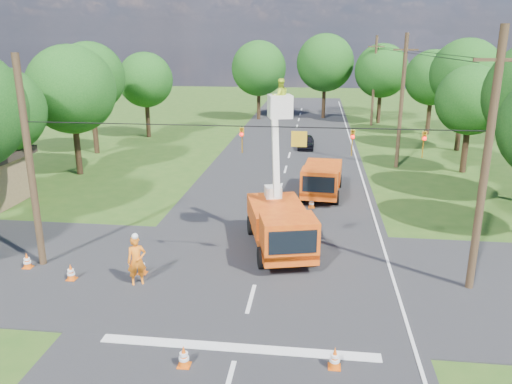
# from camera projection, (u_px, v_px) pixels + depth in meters

# --- Properties ---
(ground) EXTENTS (140.00, 140.00, 0.00)m
(ground) POSITION_uv_depth(u_px,v_px,m) (285.00, 170.00, 37.95)
(ground) COLOR #294E17
(ground) RESTS_ON ground
(road_main) EXTENTS (12.00, 100.00, 0.06)m
(road_main) POSITION_uv_depth(u_px,v_px,m) (285.00, 170.00, 37.95)
(road_main) COLOR black
(road_main) RESTS_ON ground
(road_cross) EXTENTS (56.00, 10.00, 0.07)m
(road_cross) POSITION_uv_depth(u_px,v_px,m) (257.00, 276.00, 20.86)
(road_cross) COLOR black
(road_cross) RESTS_ON ground
(stop_bar) EXTENTS (9.00, 0.45, 0.02)m
(stop_bar) POSITION_uv_depth(u_px,v_px,m) (238.00, 349.00, 15.92)
(stop_bar) COLOR silver
(stop_bar) RESTS_ON ground
(edge_line) EXTENTS (0.12, 90.00, 0.02)m
(edge_line) POSITION_uv_depth(u_px,v_px,m) (360.00, 172.00, 37.30)
(edge_line) COLOR silver
(edge_line) RESTS_ON ground
(bucket_truck) EXTENTS (3.77, 6.66, 7.87)m
(bucket_truck) POSITION_uv_depth(u_px,v_px,m) (280.00, 217.00, 22.97)
(bucket_truck) COLOR orange
(bucket_truck) RESTS_ON ground
(second_truck) EXTENTS (2.70, 6.02, 2.19)m
(second_truck) POSITION_uv_depth(u_px,v_px,m) (322.00, 179.00, 31.27)
(second_truck) COLOR orange
(second_truck) RESTS_ON ground
(ground_worker) EXTENTS (0.89, 0.77, 2.06)m
(ground_worker) POSITION_uv_depth(u_px,v_px,m) (137.00, 261.00, 19.86)
(ground_worker) COLOR orange
(ground_worker) RESTS_ON ground
(distant_car) EXTENTS (1.47, 3.61, 1.23)m
(distant_car) POSITION_uv_depth(u_px,v_px,m) (306.00, 142.00, 45.31)
(distant_car) COLOR black
(distant_car) RESTS_ON ground
(traffic_cone_0) EXTENTS (0.38, 0.38, 0.71)m
(traffic_cone_0) POSITION_uv_depth(u_px,v_px,m) (184.00, 356.00, 14.96)
(traffic_cone_0) COLOR #DE540B
(traffic_cone_0) RESTS_ON ground
(traffic_cone_1) EXTENTS (0.38, 0.38, 0.71)m
(traffic_cone_1) POSITION_uv_depth(u_px,v_px,m) (335.00, 358.00, 14.89)
(traffic_cone_1) COLOR #DE540B
(traffic_cone_1) RESTS_ON ground
(traffic_cone_2) EXTENTS (0.38, 0.38, 0.71)m
(traffic_cone_2) POSITION_uv_depth(u_px,v_px,m) (312.00, 231.00, 24.84)
(traffic_cone_2) COLOR #DE540B
(traffic_cone_2) RESTS_ON ground
(traffic_cone_3) EXTENTS (0.38, 0.38, 0.71)m
(traffic_cone_3) POSITION_uv_depth(u_px,v_px,m) (312.00, 202.00, 29.21)
(traffic_cone_3) COLOR #DE540B
(traffic_cone_3) RESTS_ON ground
(traffic_cone_4) EXTENTS (0.38, 0.38, 0.71)m
(traffic_cone_4) POSITION_uv_depth(u_px,v_px,m) (142.00, 266.00, 20.93)
(traffic_cone_4) COLOR #DE540B
(traffic_cone_4) RESTS_ON ground
(traffic_cone_5) EXTENTS (0.38, 0.38, 0.71)m
(traffic_cone_5) POSITION_uv_depth(u_px,v_px,m) (71.00, 272.00, 20.40)
(traffic_cone_5) COLOR #DE540B
(traffic_cone_5) RESTS_ON ground
(traffic_cone_6) EXTENTS (0.38, 0.38, 0.71)m
(traffic_cone_6) POSITION_uv_depth(u_px,v_px,m) (27.00, 261.00, 21.46)
(traffic_cone_6) COLOR #DE540B
(traffic_cone_6) RESTS_ON ground
(traffic_cone_7) EXTENTS (0.38, 0.38, 0.71)m
(traffic_cone_7) POSITION_uv_depth(u_px,v_px,m) (333.00, 178.00, 34.42)
(traffic_cone_7) COLOR #DE540B
(traffic_cone_7) RESTS_ON ground
(pole_right_near) EXTENTS (1.80, 0.30, 10.00)m
(pole_right_near) POSITION_uv_depth(u_px,v_px,m) (486.00, 163.00, 18.38)
(pole_right_near) COLOR #4C3823
(pole_right_near) RESTS_ON ground
(pole_right_mid) EXTENTS (1.80, 0.30, 10.00)m
(pole_right_mid) POSITION_uv_depth(u_px,v_px,m) (402.00, 101.00, 37.37)
(pole_right_mid) COLOR #4C3823
(pole_right_mid) RESTS_ON ground
(pole_right_far) EXTENTS (1.80, 0.30, 10.00)m
(pole_right_far) POSITION_uv_depth(u_px,v_px,m) (374.00, 80.00, 56.36)
(pole_right_far) COLOR #4C3823
(pole_right_far) RESTS_ON ground
(pole_left) EXTENTS (0.30, 0.30, 9.00)m
(pole_left) POSITION_uv_depth(u_px,v_px,m) (30.00, 165.00, 20.66)
(pole_left) COLOR #4C3823
(pole_left) RESTS_ON ground
(signal_span) EXTENTS (18.00, 0.29, 1.07)m
(signal_span) POSITION_uv_depth(u_px,v_px,m) (316.00, 139.00, 18.88)
(signal_span) COLOR black
(signal_span) RESTS_ON ground
(tree_left_c) EXTENTS (5.20, 5.20, 8.06)m
(tree_left_c) POSITION_uv_depth(u_px,v_px,m) (1.00, 111.00, 29.74)
(tree_left_c) COLOR #382616
(tree_left_c) RESTS_ON ground
(tree_left_d) EXTENTS (6.20, 6.20, 9.24)m
(tree_left_d) POSITION_uv_depth(u_px,v_px,m) (71.00, 90.00, 35.07)
(tree_left_d) COLOR #382616
(tree_left_d) RESTS_ON ground
(tree_left_e) EXTENTS (5.80, 5.80, 9.41)m
(tree_left_e) POSITION_uv_depth(u_px,v_px,m) (90.00, 77.00, 41.82)
(tree_left_e) COLOR #382616
(tree_left_e) RESTS_ON ground
(tree_left_f) EXTENTS (5.40, 5.40, 8.40)m
(tree_left_f) POSITION_uv_depth(u_px,v_px,m) (145.00, 80.00, 49.41)
(tree_left_f) COLOR #382616
(tree_left_f) RESTS_ON ground
(tree_right_c) EXTENTS (5.00, 5.00, 7.83)m
(tree_right_c) POSITION_uv_depth(u_px,v_px,m) (471.00, 100.00, 35.81)
(tree_right_c) COLOR #382616
(tree_right_c) RESTS_ON ground
(tree_right_d) EXTENTS (6.00, 6.00, 9.70)m
(tree_right_d) POSITION_uv_depth(u_px,v_px,m) (466.00, 74.00, 42.82)
(tree_right_d) COLOR #382616
(tree_right_d) RESTS_ON ground
(tree_right_e) EXTENTS (5.60, 5.60, 8.63)m
(tree_right_e) POSITION_uv_depth(u_px,v_px,m) (433.00, 78.00, 50.79)
(tree_right_e) COLOR #382616
(tree_right_e) RESTS_ON ground
(tree_far_a) EXTENTS (6.60, 6.60, 9.50)m
(tree_far_a) POSITION_uv_depth(u_px,v_px,m) (259.00, 68.00, 60.47)
(tree_far_a) COLOR #382616
(tree_far_a) RESTS_ON ground
(tree_far_b) EXTENTS (7.00, 7.00, 10.32)m
(tree_far_b) POSITION_uv_depth(u_px,v_px,m) (325.00, 63.00, 61.25)
(tree_far_b) COLOR #382616
(tree_far_b) RESTS_ON ground
(tree_far_c) EXTENTS (6.20, 6.20, 9.18)m
(tree_far_c) POSITION_uv_depth(u_px,v_px,m) (382.00, 71.00, 57.86)
(tree_far_c) COLOR #382616
(tree_far_c) RESTS_ON ground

